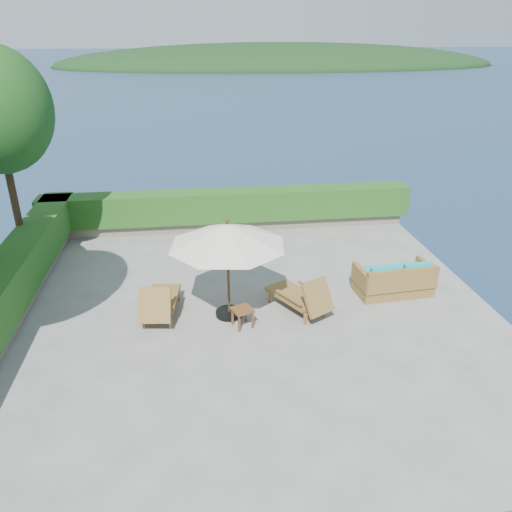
{
  "coord_description": "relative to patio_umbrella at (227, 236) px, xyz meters",
  "views": [
    {
      "loc": [
        -1.16,
        -10.46,
        6.25
      ],
      "look_at": [
        0.3,
        0.8,
        1.1
      ],
      "focal_mm": 35.0,
      "sensor_mm": 36.0,
      "label": 1
    }
  ],
  "objects": [
    {
      "name": "side_table",
      "position": [
        0.26,
        -0.54,
        -1.68
      ],
      "size": [
        0.57,
        0.57,
        0.47
      ],
      "rotation": [
        0.0,
        0.0,
        0.37
      ],
      "color": "brown",
      "rests_on": "ground"
    },
    {
      "name": "planter_wall_far",
      "position": [
        0.47,
        5.73,
        -1.88
      ],
      "size": [
        12.0,
        0.6,
        0.36
      ],
      "primitive_type": "cube",
      "color": "gray",
      "rests_on": "ground"
    },
    {
      "name": "lounge_right",
      "position": [
        1.74,
        -0.06,
        -1.64
      ],
      "size": [
        1.5,
        1.89,
        1.02
      ],
      "rotation": [
        0.0,
        0.0,
        0.52
      ],
      "color": "brown",
      "rests_on": "ground"
    },
    {
      "name": "wicker_loveseat",
      "position": [
        4.31,
        0.52,
        -1.69
      ],
      "size": [
        2.02,
        1.16,
        0.95
      ],
      "rotation": [
        0.0,
        0.0,
        0.09
      ],
      "color": "brown",
      "rests_on": "ground"
    },
    {
      "name": "ocean",
      "position": [
        0.47,
        0.13,
        -5.06
      ],
      "size": [
        600.0,
        600.0,
        0.0
      ],
      "primitive_type": "plane",
      "color": "#172F48",
      "rests_on": "ground"
    },
    {
      "name": "hedge_far",
      "position": [
        0.47,
        5.73,
        -1.21
      ],
      "size": [
        12.4,
        0.9,
        1.0
      ],
      "primitive_type": "cube",
      "color": "#184714",
      "rests_on": "planter_wall_far"
    },
    {
      "name": "patio_umbrella",
      "position": [
        0.0,
        0.0,
        0.0
      ],
      "size": [
        3.33,
        3.33,
        2.44
      ],
      "rotation": [
        0.0,
        0.0,
        0.26
      ],
      "color": "black",
      "rests_on": "ground"
    },
    {
      "name": "offshore_island",
      "position": [
        25.47,
        140.13,
        -5.06
      ],
      "size": [
        126.0,
        57.6,
        12.6
      ],
      "primitive_type": "ellipsoid",
      "color": "black",
      "rests_on": "ocean"
    },
    {
      "name": "lounge_left",
      "position": [
        -1.63,
        0.13,
        -1.64
      ],
      "size": [
        0.94,
        1.84,
        1.02
      ],
      "rotation": [
        0.0,
        0.0,
        -0.13
      ],
      "color": "brown",
      "rests_on": "ground"
    },
    {
      "name": "ground",
      "position": [
        0.47,
        0.13,
        -2.06
      ],
      "size": [
        12.0,
        12.0,
        0.0
      ],
      "primitive_type": "plane",
      "color": "gray",
      "rests_on": "ground"
    },
    {
      "name": "foundation",
      "position": [
        0.47,
        0.13,
        -3.61
      ],
      "size": [
        12.0,
        12.0,
        3.0
      ],
      "primitive_type": "cube",
      "color": "#5F564C",
      "rests_on": "ocean"
    },
    {
      "name": "planter_wall_left",
      "position": [
        -5.13,
        0.13,
        -1.88
      ],
      "size": [
        0.6,
        12.0,
        0.36
      ],
      "primitive_type": "cube",
      "color": "gray",
      "rests_on": "ground"
    }
  ]
}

